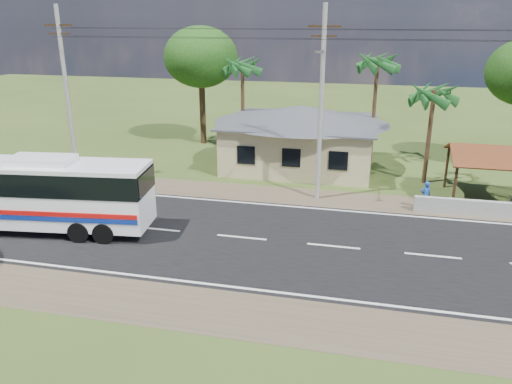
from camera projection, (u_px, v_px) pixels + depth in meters
The scene contains 13 objects.
ground at pixel (242, 238), 24.61m from camera, with size 120.00×120.00×0.00m, color #314619.
road at pixel (242, 237), 24.61m from camera, with size 120.00×16.00×0.03m.
house at pixel (300, 130), 35.45m from camera, with size 12.40×10.00×5.00m.
waiting_shed at pixel (496, 155), 28.77m from camera, with size 5.20×4.48×3.35m.
concrete_barrier at pixel (481, 209), 27.09m from camera, with size 7.00×0.30×0.90m, color #9E9E99.
utility_poles at pixel (315, 102), 28.07m from camera, with size 32.80×2.22×11.00m.
palm_near at pixel (434, 95), 30.80m from camera, with size 2.80×2.80×6.70m.
palm_mid at pixel (378, 63), 35.19m from camera, with size 2.80×2.80×8.20m.
palm_far at pixel (242, 66), 37.91m from camera, with size 2.80×2.80×7.70m.
tree_behind_house at pixel (201, 57), 40.44m from camera, with size 6.00×6.00×9.61m.
coach_bus at pixel (26, 188), 24.83m from camera, with size 12.72×4.13×3.88m.
motorcycle at pixel (504, 204), 27.74m from camera, with size 0.58×1.67×0.88m, color black.
person at pixel (425, 195), 27.93m from camera, with size 0.61×0.40×1.67m, color #1B4194.
Camera 1 is at (5.69, -21.71, 10.39)m, focal length 35.00 mm.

